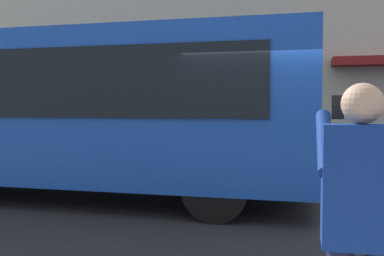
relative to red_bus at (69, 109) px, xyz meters
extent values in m
plane|color=#232326|center=(-3.79, 0.27, -1.68)|extent=(60.00, 60.00, 0.00)
cube|color=#1947AD|center=(-0.02, -0.01, 0.02)|extent=(9.00, 2.50, 2.60)
cube|color=black|center=(-0.02, 1.25, 0.42)|extent=(7.60, 0.06, 1.10)
cylinder|color=black|center=(-3.02, -1.11, -1.18)|extent=(1.00, 0.28, 1.00)
cylinder|color=black|center=(-3.02, 1.09, -1.18)|extent=(1.00, 0.28, 1.00)
cube|color=navy|center=(-4.56, 4.96, -0.38)|extent=(0.40, 0.24, 0.66)
sphere|color=#D8A884|center=(-4.56, 4.96, 0.06)|extent=(0.22, 0.22, 0.22)
cylinder|color=navy|center=(-4.38, 4.80, -0.16)|extent=(0.09, 0.48, 0.37)
cube|color=black|center=(-4.46, 4.66, 0.04)|extent=(0.07, 0.01, 0.14)
camera|label=1|loc=(-4.25, 7.42, 0.04)|focal=40.87mm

